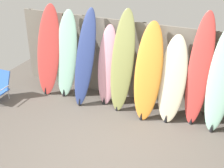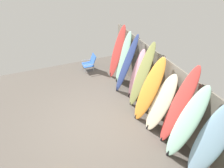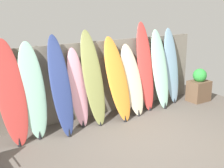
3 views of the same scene
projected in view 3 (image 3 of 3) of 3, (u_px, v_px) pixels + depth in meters
ground at (149, 144)px, 6.13m from camera, size 7.68×7.68×0.00m
fence_back at (96, 79)px, 7.50m from camera, size 6.08×0.11×1.80m
surfboard_red_0 at (11, 93)px, 5.97m from camera, size 0.63×0.70×2.04m
surfboard_seafoam_1 at (33, 91)px, 6.27m from camera, size 0.56×0.58×1.95m
surfboard_navy_2 at (61, 86)px, 6.44m from camera, size 0.45×0.79×2.06m
surfboard_pink_3 at (78, 88)px, 6.85m from camera, size 0.49×0.53×1.74m
surfboard_olive_4 at (93, 78)px, 6.97m from camera, size 0.52×0.70×2.10m
surfboard_orange_5 at (117, 79)px, 7.24m from camera, size 0.63×0.82×1.93m
surfboard_cream_6 at (132, 80)px, 7.58m from camera, size 0.58×0.69×1.71m
surfboard_red_7 at (145, 67)px, 7.86m from camera, size 0.47×0.57×2.22m
surfboard_seafoam_8 at (160, 69)px, 8.03m from camera, size 0.49×0.61×2.02m
surfboard_skyblue_9 at (171, 66)px, 8.43m from camera, size 0.55×0.48×2.02m
planter_box at (199, 87)px, 8.62m from camera, size 0.57×0.44×0.92m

